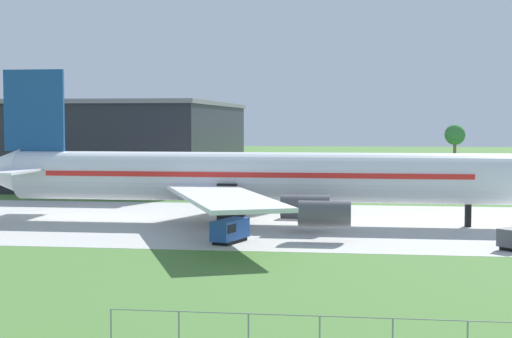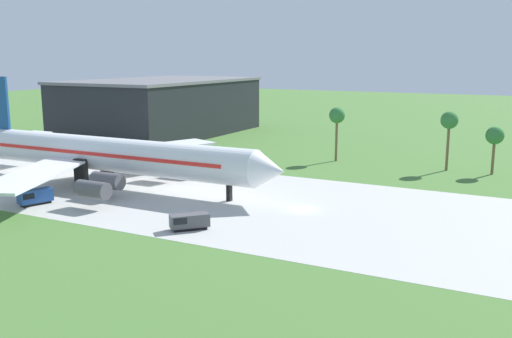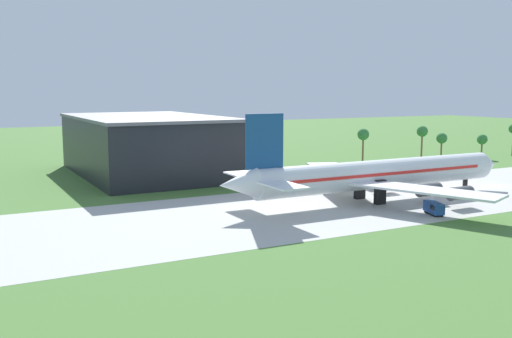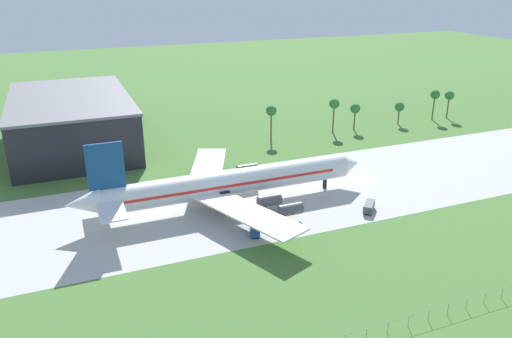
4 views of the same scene
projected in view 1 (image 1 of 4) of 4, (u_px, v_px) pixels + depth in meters
name	position (u px, v px, depth m)	size (l,w,h in m)	color
jet_airliner	(246.00, 177.00, 98.59)	(74.75, 59.47, 19.52)	white
baggage_tug	(229.00, 231.00, 82.50)	(3.62, 5.64, 2.47)	black
terminal_building	(138.00, 142.00, 164.48)	(36.72, 61.20, 16.68)	black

